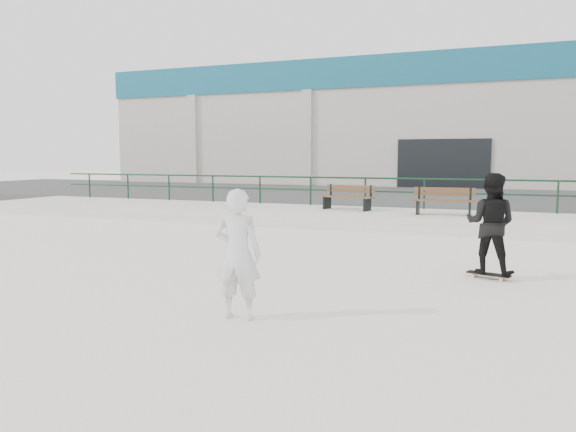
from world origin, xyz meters
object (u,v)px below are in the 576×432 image
at_px(bench_left, 348,197).
at_px(seated_skater, 238,254).
at_px(skateboard, 489,274).
at_px(standing_skater, 491,224).
at_px(bench_right, 444,201).

bearing_deg(bench_left, seated_skater, -70.58).
height_order(skateboard, seated_skater, seated_skater).
bearing_deg(skateboard, bench_left, 141.33).
relative_size(standing_skater, seated_skater, 1.02).
height_order(bench_left, bench_right, bench_right).
bearing_deg(bench_right, seated_skater, -100.76).
bearing_deg(bench_right, skateboard, -78.61).
height_order(bench_right, standing_skater, standing_skater).
xyz_separation_m(bench_left, skateboard, (4.71, -6.91, -0.83)).
relative_size(bench_right, standing_skater, 0.98).
relative_size(bench_right, seated_skater, 1.00).
xyz_separation_m(skateboard, standing_skater, (0.00, 0.00, 0.95)).
relative_size(bench_left, skateboard, 2.28).
xyz_separation_m(skateboard, seated_skater, (-3.10, -4.04, 0.83)).
bearing_deg(bench_left, bench_right, 1.79).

